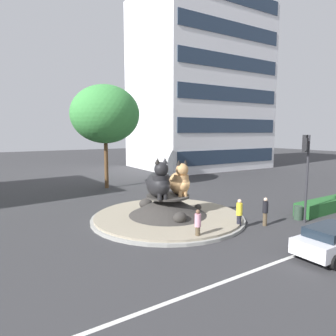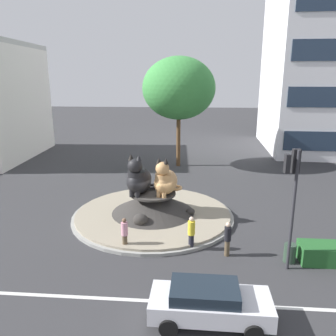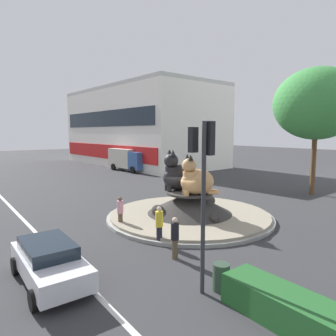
% 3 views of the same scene
% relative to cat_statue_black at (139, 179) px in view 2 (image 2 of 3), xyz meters
% --- Properties ---
extents(ground_plane, '(160.00, 160.00, 0.00)m').
position_rel_cat_statue_black_xyz_m(ground_plane, '(0.83, 0.23, -2.52)').
color(ground_plane, '#333335').
extents(lane_centreline, '(112.00, 0.20, 0.01)m').
position_rel_cat_statue_black_xyz_m(lane_centreline, '(0.83, -7.95, -2.52)').
color(lane_centreline, silver).
rests_on(lane_centreline, ground).
extents(roundabout_island, '(9.93, 9.93, 1.59)m').
position_rel_cat_statue_black_xyz_m(roundabout_island, '(0.82, 0.24, -1.93)').
color(roundabout_island, gray).
rests_on(roundabout_island, ground).
extents(cat_statue_black, '(2.01, 2.60, 2.54)m').
position_rel_cat_statue_black_xyz_m(cat_statue_black, '(0.00, 0.00, 0.00)').
color(cat_statue_black, black).
rests_on(cat_statue_black, roundabout_island).
extents(cat_statue_calico, '(1.97, 2.37, 2.33)m').
position_rel_cat_statue_black_xyz_m(cat_statue_calico, '(1.62, -0.01, -0.07)').
color(cat_statue_calico, tan).
rests_on(cat_statue_calico, roundabout_island).
extents(traffic_light_mast, '(0.71, 0.59, 5.51)m').
position_rel_cat_statue_black_xyz_m(traffic_light_mast, '(7.54, -5.09, 1.49)').
color(traffic_light_mast, '#2D2D33').
rests_on(traffic_light_mast, ground).
extents(broadleaf_tree_behind_island, '(6.80, 6.80, 10.33)m').
position_rel_cat_statue_black_xyz_m(broadleaf_tree_behind_island, '(1.74, 12.96, 4.90)').
color(broadleaf_tree_behind_island, brown).
rests_on(broadleaf_tree_behind_island, ground).
extents(pedestrian_pink_shirt, '(0.34, 0.34, 1.69)m').
position_rel_cat_statue_black_xyz_m(pedestrian_pink_shirt, '(-0.08, -3.99, -1.63)').
color(pedestrian_pink_shirt, brown).
rests_on(pedestrian_pink_shirt, ground).
extents(pedestrian_yellow_shirt, '(0.36, 0.36, 1.78)m').
position_rel_cat_statue_black_xyz_m(pedestrian_yellow_shirt, '(3.25, -3.75, -1.58)').
color(pedestrian_yellow_shirt, black).
rests_on(pedestrian_yellow_shirt, ground).
extents(pedestrian_black_shirt, '(0.33, 0.33, 1.74)m').
position_rel_cat_statue_black_xyz_m(pedestrian_black_shirt, '(5.00, -4.21, -1.59)').
color(pedestrian_black_shirt, brown).
rests_on(pedestrian_black_shirt, ground).
extents(sedan_on_far_lane, '(4.27, 1.96, 1.42)m').
position_rel_cat_statue_black_xyz_m(sedan_on_far_lane, '(3.94, -8.89, -1.76)').
color(sedan_on_far_lane, silver).
rests_on(sedan_on_far_lane, ground).
extents(litter_bin, '(0.56, 0.56, 0.90)m').
position_rel_cat_statue_black_xyz_m(litter_bin, '(7.87, -4.55, -2.07)').
color(litter_bin, '#2D4233').
rests_on(litter_bin, ground).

